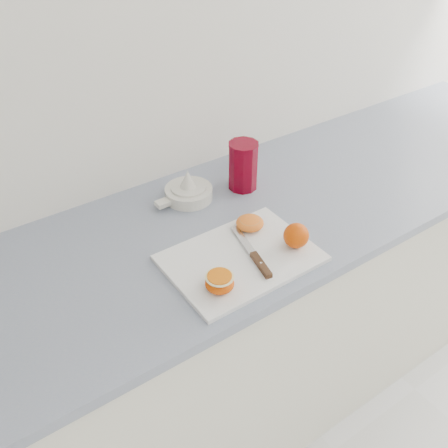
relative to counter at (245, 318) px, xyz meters
name	(u,v)px	position (x,y,z in m)	size (l,w,h in m)	color
counter	(245,318)	(0.00, 0.00, 0.00)	(2.60, 0.64, 0.89)	white
cutting_board	(241,258)	(-0.14, -0.16, 0.45)	(0.37, 0.26, 0.01)	white
whole_orange	(296,236)	(0.00, -0.20, 0.49)	(0.06, 0.06, 0.06)	#C96706
half_orange	(220,282)	(-0.25, -0.22, 0.48)	(0.07, 0.07, 0.04)	#C96706
squeezed_shell	(250,223)	(-0.05, -0.07, 0.47)	(0.07, 0.07, 0.03)	orange
paring_knife	(258,260)	(-0.12, -0.20, 0.46)	(0.06, 0.21, 0.01)	#4A2F16
citrus_juicer	(188,191)	(-0.11, 0.15, 0.47)	(0.18, 0.14, 0.09)	white
red_tumbler	(243,167)	(0.06, 0.11, 0.51)	(0.09, 0.09, 0.15)	maroon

